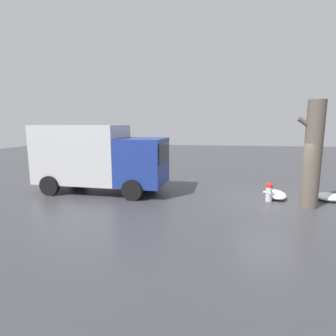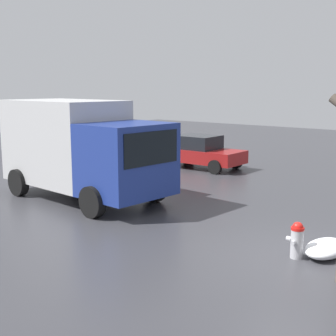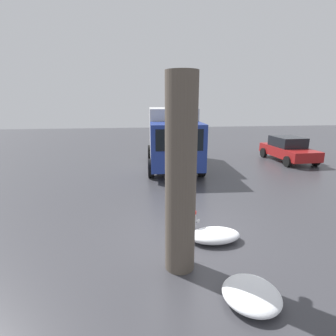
{
  "view_description": "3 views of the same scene",
  "coord_description": "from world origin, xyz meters",
  "views": [
    {
      "loc": [
        2.57,
        11.2,
        3.2
      ],
      "look_at": [
        4.34,
        -0.24,
        1.28
      ],
      "focal_mm": 28.0,
      "sensor_mm": 36.0,
      "label": 1
    },
    {
      "loc": [
        -3.98,
        9.1,
        3.63
      ],
      "look_at": [
        4.26,
        -0.82,
        1.37
      ],
      "focal_mm": 50.0,
      "sensor_mm": 36.0,
      "label": 2
    },
    {
      "loc": [
        -6.39,
        1.45,
        3.56
      ],
      "look_at": [
        3.41,
        0.19,
        1.03
      ],
      "focal_mm": 28.0,
      "sensor_mm": 36.0,
      "label": 3
    }
  ],
  "objects": [
    {
      "name": "ground_plane",
      "position": [
        0.0,
        0.0,
        0.0
      ],
      "size": [
        60.0,
        60.0,
        0.0
      ],
      "primitive_type": "plane",
      "color": "#38383D"
    },
    {
      "name": "fire_hydrant",
      "position": [
        0.0,
        0.0,
        0.41
      ],
      "size": [
        0.38,
        0.47,
        0.8
      ],
      "rotation": [
        0.0,
        0.0,
        0.02
      ],
      "color": "#B7B7BC",
      "rests_on": "ground_plane"
    },
    {
      "name": "delivery_truck",
      "position": [
        7.75,
        -0.62,
        1.7
      ],
      "size": [
        6.23,
        2.98,
        3.18
      ],
      "rotation": [
        0.0,
        0.0,
        1.52
      ],
      "color": "navy",
      "rests_on": "ground_plane"
    },
    {
      "name": "parked_car",
      "position": [
        8.19,
        -7.77,
        0.74
      ],
      "size": [
        3.9,
        2.03,
        1.46
      ],
      "rotation": [
        0.0,
        0.0,
        1.6
      ],
      "color": "maroon",
      "rests_on": "ground_plane"
    },
    {
      "name": "snow_pile_curbside",
      "position": [
        -0.43,
        -0.54,
        0.16
      ],
      "size": [
        0.78,
        1.34,
        0.33
      ],
      "color": "white",
      "rests_on": "ground_plane"
    },
    {
      "name": "tree_trunk",
      "position": [
        -1.37,
        0.55,
        2.07
      ],
      "size": [
        0.97,
        0.64,
        4.11
      ],
      "color": "brown",
      "rests_on": "ground_plane"
    },
    {
      "name": "snow_pile_by_hydrant",
      "position": [
        -2.57,
        -0.57,
        0.15
      ],
      "size": [
        1.12,
        1.05,
        0.3
      ],
      "color": "white",
      "rests_on": "ground_plane"
    }
  ]
}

